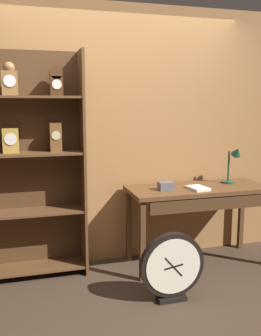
{
  "coord_description": "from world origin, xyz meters",
  "views": [
    {
      "loc": [
        -0.94,
        -2.49,
        1.63
      ],
      "look_at": [
        -0.06,
        0.62,
        1.08
      ],
      "focal_mm": 40.06,
      "sensor_mm": 36.0,
      "label": 1
    }
  ],
  "objects_px": {
    "workbench": "(199,197)",
    "desk_lamp": "(234,161)",
    "bookshelf": "(9,164)",
    "open_repair_manual": "(198,188)",
    "round_clock_large": "(172,267)",
    "toolbox_small": "(166,186)"
  },
  "relations": [
    {
      "from": "workbench",
      "to": "round_clock_large",
      "type": "bearing_deg",
      "value": -130.63
    },
    {
      "from": "desk_lamp",
      "to": "round_clock_large",
      "type": "height_order",
      "value": "desk_lamp"
    },
    {
      "from": "desk_lamp",
      "to": "open_repair_manual",
      "type": "height_order",
      "value": "desk_lamp"
    },
    {
      "from": "bookshelf",
      "to": "workbench",
      "type": "relative_size",
      "value": 1.49
    },
    {
      "from": "workbench",
      "to": "round_clock_large",
      "type": "height_order",
      "value": "workbench"
    },
    {
      "from": "open_repair_manual",
      "to": "desk_lamp",
      "type": "bearing_deg",
      "value": 10.82
    },
    {
      "from": "desk_lamp",
      "to": "toolbox_small",
      "type": "xyz_separation_m",
      "value": [
        -0.79,
        -0.1,
        -0.19
      ]
    },
    {
      "from": "workbench",
      "to": "desk_lamp",
      "type": "relative_size",
      "value": 3.54
    },
    {
      "from": "bookshelf",
      "to": "open_repair_manual",
      "type": "relative_size",
      "value": 9.6
    },
    {
      "from": "workbench",
      "to": "open_repair_manual",
      "type": "xyz_separation_m",
      "value": [
        -0.05,
        -0.08,
        0.11
      ]
    },
    {
      "from": "bookshelf",
      "to": "toolbox_small",
      "type": "relative_size",
      "value": 14.93
    },
    {
      "from": "bookshelf",
      "to": "workbench",
      "type": "height_order",
      "value": "bookshelf"
    },
    {
      "from": "bookshelf",
      "to": "open_repair_manual",
      "type": "distance_m",
      "value": 1.79
    },
    {
      "from": "toolbox_small",
      "to": "round_clock_large",
      "type": "height_order",
      "value": "toolbox_small"
    },
    {
      "from": "open_repair_manual",
      "to": "round_clock_large",
      "type": "relative_size",
      "value": 0.37
    },
    {
      "from": "toolbox_small",
      "to": "open_repair_manual",
      "type": "distance_m",
      "value": 0.32
    },
    {
      "from": "desk_lamp",
      "to": "toolbox_small",
      "type": "bearing_deg",
      "value": -173.01
    },
    {
      "from": "desk_lamp",
      "to": "bookshelf",
      "type": "bearing_deg",
      "value": 176.95
    },
    {
      "from": "workbench",
      "to": "open_repair_manual",
      "type": "relative_size",
      "value": 6.46
    },
    {
      "from": "round_clock_large",
      "to": "toolbox_small",
      "type": "bearing_deg",
      "value": 74.39
    },
    {
      "from": "workbench",
      "to": "open_repair_manual",
      "type": "bearing_deg",
      "value": -125.5
    },
    {
      "from": "desk_lamp",
      "to": "round_clock_large",
      "type": "distance_m",
      "value": 1.4
    }
  ]
}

